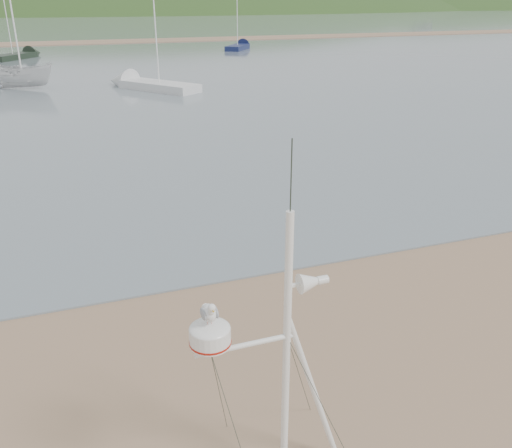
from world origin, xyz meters
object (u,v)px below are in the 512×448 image
object	(u,v)px
mast_rig	(282,410)
sailboat_white_near	(137,83)
sailboat_blue_far	(241,46)
boat_white	(19,54)
sailboat_dark_mid	(25,55)

from	to	relation	value
mast_rig	sailboat_white_near	xyz separation A→B (m)	(3.10, 31.80, -0.74)
sailboat_white_near	sailboat_blue_far	size ratio (longest dim) A/B	1.14
sailboat_white_near	boat_white	bearing A→B (deg)	164.30
sailboat_blue_far	sailboat_dark_mid	world-z (taller)	sailboat_dark_mid
mast_rig	boat_white	size ratio (longest dim) A/B	1.01
sailboat_white_near	sailboat_blue_far	xyz separation A→B (m)	(15.45, 24.55, 0.00)
mast_rig	boat_white	distance (m)	33.98
boat_white	sailboat_white_near	distance (m)	7.43
boat_white	mast_rig	bearing A→B (deg)	-146.08
sailboat_white_near	mast_rig	bearing A→B (deg)	-95.56
sailboat_white_near	sailboat_dark_mid	xyz separation A→B (m)	(-7.35, 22.39, 0.00)
mast_rig	boat_white	xyz separation A→B (m)	(-3.84, 33.75, 1.12)
sailboat_blue_far	sailboat_dark_mid	xyz separation A→B (m)	(-22.81, -2.15, -0.00)
boat_white	sailboat_white_near	xyz separation A→B (m)	(6.93, -1.95, -1.86)
boat_white	sailboat_blue_far	size ratio (longest dim) A/B	0.67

